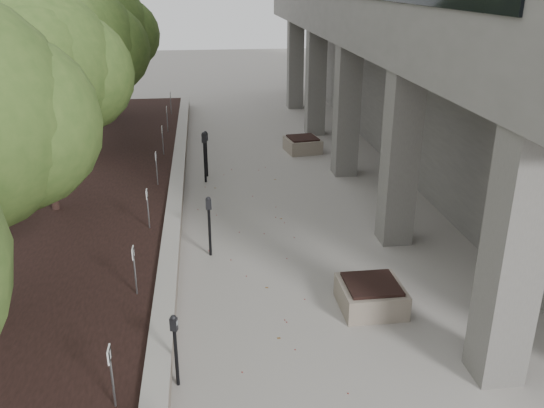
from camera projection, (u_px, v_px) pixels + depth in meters
retaining_wall at (176, 195)px, 15.76m from camera, size 0.39×26.00×0.50m
planting_bed at (39, 203)px, 15.36m from camera, size 7.00×26.00×0.40m
crabapple_tree_3 at (40, 102)px, 13.44m from camera, size 4.60×4.00×5.44m
crabapple_tree_4 at (80, 70)px, 18.05m from camera, size 4.60×4.00×5.44m
crabapple_tree_5 at (104, 51)px, 22.65m from camera, size 4.60×4.00×5.44m
parking_sign_2 at (112, 378)px, 7.63m from camera, size 0.04×0.22×0.96m
parking_sign_3 at (135, 271)px, 10.40m from camera, size 0.04×0.22×0.96m
parking_sign_4 at (148, 209)px, 13.16m from camera, size 0.04×0.22×0.96m
parking_sign_5 at (157, 169)px, 15.93m from camera, size 0.04×0.22×0.96m
parking_sign_6 at (163, 140)px, 18.69m from camera, size 0.04×0.22×0.96m
parking_sign_7 at (167, 119)px, 21.46m from camera, size 0.04×0.22×0.96m
parking_sign_8 at (171, 103)px, 24.22m from camera, size 0.04×0.22×0.96m
parking_meter_2 at (176, 351)px, 8.59m from camera, size 0.15×0.12×1.26m
parking_meter_3 at (209, 226)px, 12.66m from camera, size 0.15×0.12×1.42m
parking_meter_4 at (206, 154)px, 17.75m from camera, size 0.17×0.14×1.47m
parking_meter_5 at (205, 157)px, 17.23m from camera, size 0.17×0.14×1.58m
planter_front at (371, 295)px, 10.77m from camera, size 1.18×1.18×0.54m
planter_back at (303, 144)px, 20.46m from camera, size 1.32×1.32×0.54m
berry_scatter at (251, 267)px, 12.35m from camera, size 3.30×14.10×0.02m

